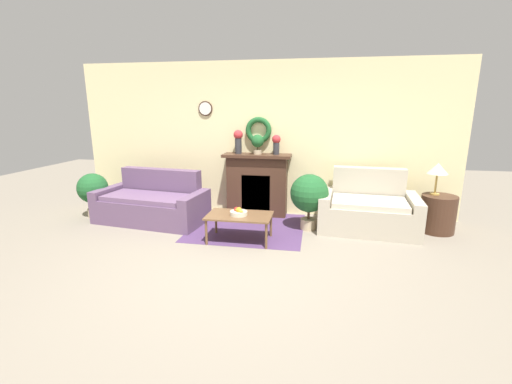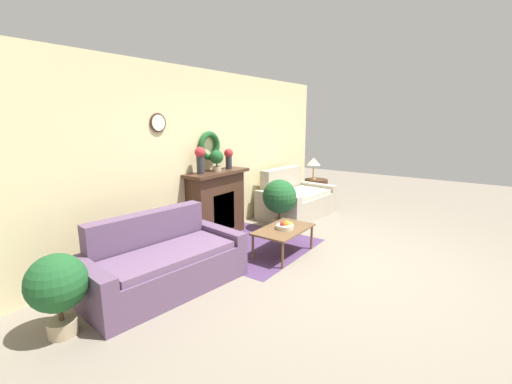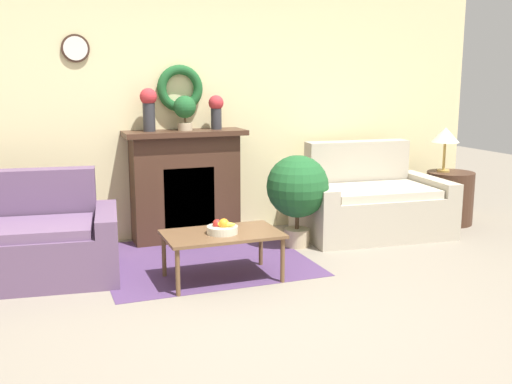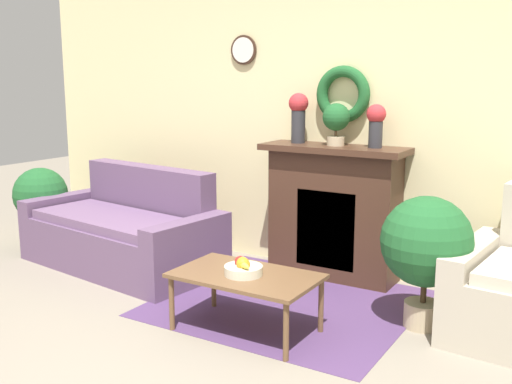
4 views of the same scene
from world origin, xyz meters
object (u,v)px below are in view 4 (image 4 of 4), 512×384
vase_on_mantel_left (298,114)px  potted_plant_on_mantel (336,120)px  couch_left (125,233)px  coffee_table (246,279)px  potted_plant_floor_by_couch (41,197)px  fruit_bowl (243,268)px  fireplace (334,211)px  potted_plant_floor_by_loveseat (426,245)px  vase_on_mantel_right (376,122)px

vase_on_mantel_left → potted_plant_on_mantel: size_ratio=1.22×
couch_left → coffee_table: couch_left is taller
potted_plant_floor_by_couch → coffee_table: bearing=-13.6°
potted_plant_on_mantel → potted_plant_floor_by_couch: potted_plant_on_mantel is taller
coffee_table → fruit_bowl: 0.09m
couch_left → coffee_table: size_ratio=2.06×
coffee_table → vase_on_mantel_left: vase_on_mantel_left is taller
fireplace → potted_plant_floor_by_loveseat: fireplace is taller
fireplace → vase_on_mantel_left: 0.86m
potted_plant_floor_by_couch → fireplace: bearing=12.6°
fruit_bowl → potted_plant_floor_by_couch: bearing=165.9°
vase_on_mantel_left → potted_plant_floor_by_loveseat: size_ratio=0.46×
potted_plant_floor_by_loveseat → vase_on_mantel_left: bearing=153.4°
vase_on_mantel_right → potted_plant_floor_by_loveseat: bearing=-46.6°
fireplace → potted_plant_on_mantel: 0.75m
couch_left → coffee_table: 1.79m
fruit_bowl → couch_left: bearing=158.4°
coffee_table → vase_on_mantel_left: 1.68m
fireplace → couch_left: fireplace is taller
fireplace → vase_on_mantel_right: 0.82m
potted_plant_floor_by_loveseat → potted_plant_floor_by_couch: bearing=179.9°
fruit_bowl → vase_on_mantel_right: 1.64m
potted_plant_floor_by_couch → potted_plant_floor_by_loveseat: potted_plant_floor_by_loveseat is taller
potted_plant_on_mantel → potted_plant_floor_by_loveseat: size_ratio=0.38×
vase_on_mantel_right → vase_on_mantel_left: bearing=-180.0°
potted_plant_floor_by_couch → potted_plant_floor_by_loveseat: size_ratio=0.87×
vase_on_mantel_right → potted_plant_floor_by_couch: bearing=-168.6°
vase_on_mantel_right → potted_plant_floor_by_couch: vase_on_mantel_right is taller
potted_plant_on_mantel → potted_plant_floor_by_loveseat: bearing=-33.7°
fireplace → potted_plant_floor_by_couch: fireplace is taller
fruit_bowl → vase_on_mantel_left: 1.65m
fireplace → potted_plant_floor_by_couch: bearing=-167.4°
couch_left → potted_plant_floor_by_couch: 1.16m
potted_plant_floor_by_couch → vase_on_mantel_left: bearing=14.3°
potted_plant_floor_by_couch → potted_plant_on_mantel: bearing=12.2°
vase_on_mantel_right → fruit_bowl: bearing=-105.5°
fruit_bowl → potted_plant_floor_by_couch: potted_plant_floor_by_couch is taller
fireplace → coffee_table: size_ratio=1.28×
vase_on_mantel_left → couch_left: bearing=-153.3°
coffee_table → potted_plant_floor_by_loveseat: potted_plant_floor_by_loveseat is taller
fruit_bowl → vase_on_mantel_left: (-0.30, 1.34, 0.91)m
potted_plant_floor_by_loveseat → vase_on_mantel_right: bearing=133.4°
vase_on_mantel_right → couch_left: bearing=-161.4°
coffee_table → fruit_bowl: (-0.01, -0.02, 0.08)m
fireplace → vase_on_mantel_left: bearing=179.1°
vase_on_mantel_left → potted_plant_floor_by_loveseat: (1.29, -0.64, -0.78)m
potted_plant_floor_by_loveseat → fireplace: bearing=145.9°
vase_on_mantel_right → potted_plant_floor_by_loveseat: vase_on_mantel_right is taller
potted_plant_floor_by_loveseat → fruit_bowl: bearing=-144.6°
fruit_bowl → vase_on_mantel_right: size_ratio=0.74×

